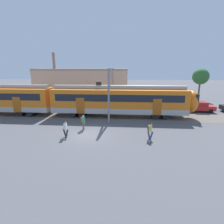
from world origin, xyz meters
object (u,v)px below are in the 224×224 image
object	(u,v)px
pedestrian_green	(83,121)
pedestrian_yellow	(150,129)
pedestrian_white	(65,128)
commuter_train	(58,100)
parked_car_red	(200,107)

from	to	relation	value
pedestrian_green	pedestrian_yellow	bearing A→B (deg)	-17.12
pedestrian_white	pedestrian_yellow	size ratio (longest dim) A/B	1.00
pedestrian_white	pedestrian_green	bearing A→B (deg)	62.47
pedestrian_white	pedestrian_yellow	distance (m)	8.08
commuter_train	parked_car_red	distance (m)	21.21
pedestrian_white	parked_car_red	bearing A→B (deg)	33.75
pedestrian_white	parked_car_red	xyz separation A→B (m)	(17.14, 11.45, -0.18)
commuter_train	pedestrian_green	xyz separation A→B (m)	(4.90, -5.65, -1.26)
pedestrian_green	parked_car_red	distance (m)	18.42
parked_car_red	pedestrian_yellow	bearing A→B (deg)	-128.67
commuter_train	parked_car_red	world-z (taller)	commuter_train
pedestrian_white	pedestrian_green	world-z (taller)	same
pedestrian_green	pedestrian_yellow	distance (m)	7.22
pedestrian_green	commuter_train	bearing A→B (deg)	130.91
pedestrian_white	pedestrian_green	xyz separation A→B (m)	(1.18, 2.26, 0.03)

